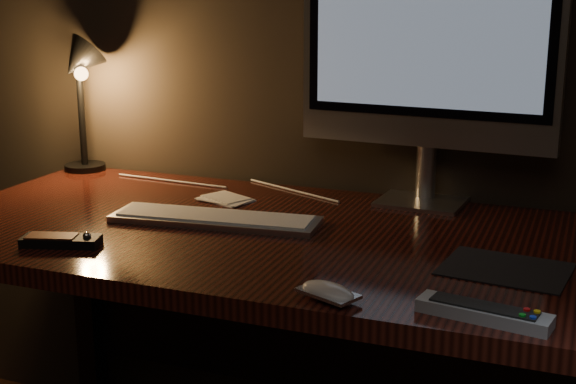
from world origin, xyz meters
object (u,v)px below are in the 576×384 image
(mouse, at_px, (328,294))
(media_remote, at_px, (61,240))
(desk, at_px, (301,279))
(tv_remote, at_px, (484,312))
(monitor, at_px, (428,44))
(desk_lamp, at_px, (80,80))
(keyboard, at_px, (215,218))

(mouse, bearing_deg, media_remote, -164.92)
(desk, relative_size, tv_remote, 7.59)
(media_remote, height_order, tv_remote, media_remote)
(monitor, distance_m, desk_lamp, 0.93)
(media_remote, bearing_deg, desk_lamp, 103.98)
(keyboard, bearing_deg, media_remote, -135.65)
(media_remote, bearing_deg, desk, 22.46)
(media_remote, distance_m, desk_lamp, 0.68)
(tv_remote, height_order, desk_lamp, desk_lamp)
(mouse, xyz_separation_m, media_remote, (-0.58, 0.08, 0.00))
(monitor, height_order, mouse, monitor)
(keyboard, distance_m, desk_lamp, 0.66)
(desk, relative_size, mouse, 15.67)
(media_remote, xyz_separation_m, desk_lamp, (-0.33, 0.55, 0.24))
(keyboard, xyz_separation_m, media_remote, (-0.21, -0.26, 0.00))
(desk, height_order, media_remote, media_remote)
(monitor, bearing_deg, media_remote, -132.57)
(desk, bearing_deg, desk_lamp, 162.11)
(tv_remote, bearing_deg, mouse, -167.87)
(media_remote, bearing_deg, monitor, 26.86)
(keyboard, xyz_separation_m, mouse, (0.37, -0.33, 0.00))
(desk, relative_size, monitor, 2.56)
(media_remote, xyz_separation_m, tv_remote, (0.83, -0.07, 0.00))
(monitor, relative_size, tv_remote, 2.97)
(keyboard, bearing_deg, tv_remote, -33.66)
(tv_remote, bearing_deg, media_remote, -174.87)
(monitor, height_order, tv_remote, monitor)
(desk, bearing_deg, mouse, -63.87)
(monitor, xyz_separation_m, desk_lamp, (-0.92, -0.02, -0.12))
(mouse, bearing_deg, desk, 138.69)
(mouse, bearing_deg, tv_remote, 25.04)
(desk, bearing_deg, tv_remote, -40.96)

